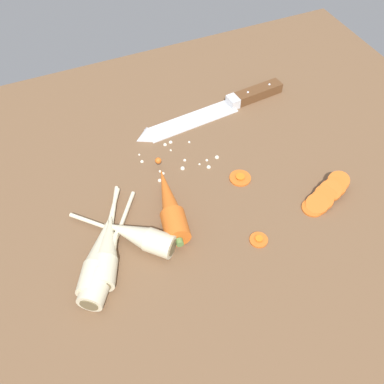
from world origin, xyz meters
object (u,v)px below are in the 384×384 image
at_px(parsnip_mid_left, 107,249).
at_px(parsnip_mid_right, 105,263).
at_px(chefs_knife, 209,112).
at_px(carrot_slice_stray_near, 240,177).
at_px(parsnip_back, 138,236).
at_px(whole_carrot, 170,205).
at_px(carrot_slice_stack, 326,195).
at_px(carrot_slice_stray_mid, 259,239).
at_px(parsnip_front, 99,255).

height_order(parsnip_mid_left, parsnip_mid_right, same).
distance_m(chefs_knife, carrot_slice_stray_near, 0.19).
bearing_deg(parsnip_back, whole_carrot, 27.23).
xyz_separation_m(whole_carrot, carrot_slice_stack, (0.26, -0.08, -0.01)).
height_order(chefs_knife, parsnip_back, parsnip_back).
distance_m(parsnip_mid_right, parsnip_back, 0.07).
height_order(carrot_slice_stray_near, carrot_slice_stray_mid, same).
relative_size(chefs_knife, parsnip_mid_right, 1.77).
relative_size(parsnip_mid_left, carrot_slice_stray_near, 4.88).
xyz_separation_m(parsnip_front, parsnip_mid_left, (0.01, 0.01, 0.00)).
bearing_deg(parsnip_mid_left, carrot_slice_stray_mid, -16.66).
relative_size(parsnip_mid_right, carrot_slice_stack, 1.85).
bearing_deg(carrot_slice_stray_mid, parsnip_mid_right, 168.89).
distance_m(chefs_knife, parsnip_front, 0.40).
relative_size(parsnip_front, carrot_slice_stray_mid, 6.46).
relative_size(whole_carrot, carrot_slice_stack, 1.84).
bearing_deg(whole_carrot, parsnip_back, -152.77).
bearing_deg(carrot_slice_stack, parsnip_mid_left, 174.12).
height_order(parsnip_mid_left, parsnip_back, same).
xyz_separation_m(chefs_knife, carrot_slice_stack, (0.09, -0.29, 0.00)).
xyz_separation_m(whole_carrot, parsnip_back, (-0.07, -0.04, -0.00)).
relative_size(parsnip_mid_right, carrot_slice_stray_near, 4.93).
bearing_deg(parsnip_back, carrot_slice_stack, -7.69).
bearing_deg(carrot_slice_stray_mid, whole_carrot, 134.96).
xyz_separation_m(whole_carrot, carrot_slice_stray_mid, (0.11, -0.11, -0.02)).
height_order(whole_carrot, parsnip_mid_right, whole_carrot).
height_order(parsnip_mid_right, carrot_slice_stack, parsnip_mid_right).
distance_m(parsnip_back, carrot_slice_stray_mid, 0.20).
bearing_deg(chefs_knife, parsnip_mid_right, -138.27).
distance_m(parsnip_mid_left, parsnip_back, 0.05).
bearing_deg(parsnip_mid_left, chefs_knife, 40.18).
distance_m(whole_carrot, parsnip_mid_right, 0.15).
xyz_separation_m(chefs_knife, parsnip_front, (-0.31, -0.26, 0.01)).
xyz_separation_m(parsnip_mid_right, carrot_slice_stray_mid, (0.25, -0.05, -0.02)).
bearing_deg(carrot_slice_stray_mid, parsnip_mid_left, 163.34).
relative_size(chefs_knife, whole_carrot, 1.79).
relative_size(whole_carrot, carrot_slice_stray_mid, 6.32).
distance_m(parsnip_mid_left, carrot_slice_stack, 0.39).
bearing_deg(carrot_slice_stack, chefs_knife, 107.36).
bearing_deg(parsnip_mid_right, carrot_slice_stray_mid, -11.11).
relative_size(parsnip_mid_left, parsnip_back, 1.27).
xyz_separation_m(chefs_knife, parsnip_back, (-0.24, -0.25, 0.01)).
bearing_deg(parsnip_front, parsnip_mid_left, 20.26).
relative_size(carrot_slice_stack, carrot_slice_stray_near, 2.66).
bearing_deg(chefs_knife, carrot_slice_stray_mid, -100.65).
distance_m(carrot_slice_stack, carrot_slice_stray_near, 0.16).
distance_m(carrot_slice_stray_near, carrot_slice_stray_mid, 0.14).
relative_size(whole_carrot, parsnip_mid_right, 0.99).
distance_m(parsnip_mid_right, carrot_slice_stray_near, 0.29).
bearing_deg(parsnip_mid_right, parsnip_mid_left, 67.29).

